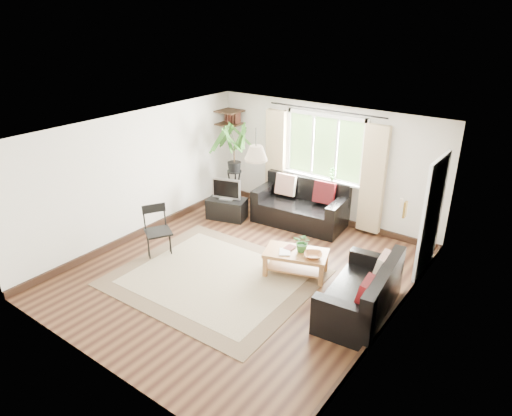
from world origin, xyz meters
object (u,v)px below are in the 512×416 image
Objects in this scene: palm_stand at (234,168)px; sofa_back at (300,204)px; coffee_table at (296,263)px; sofa_right at (360,290)px; folding_chair at (158,233)px; tv_stand at (227,209)px.

sofa_back is at bearing 5.62° from palm_stand.
palm_stand is at bearing 148.28° from coffee_table.
sofa_right is 1.35m from coffee_table.
sofa_back is 2.00× the size of folding_chair.
folding_chair is at bearing -84.06° from palm_stand.
sofa_back reaches higher than sofa_right.
sofa_back is at bearing 3.40° from folding_chair.
folding_chair reaches higher than tv_stand.
tv_stand is at bearing -158.90° from sofa_back.
folding_chair is (0.06, -1.96, 0.24)m from tv_stand.
tv_stand reaches higher than coffee_table.
tv_stand is at bearing 155.88° from coffee_table.
coffee_table is 2.47m from folding_chair.
palm_stand reaches higher than tv_stand.
sofa_right is 3.62m from folding_chair.
palm_stand reaches higher than coffee_table.
tv_stand is 0.87× the size of folding_chair.
sofa_back is 2.95m from folding_chair.
folding_chair reaches higher than coffee_table.
coffee_table is at bearing -65.96° from sofa_back.
tv_stand is at bearing -68.88° from palm_stand.
sofa_back is 1.12× the size of sofa_right.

